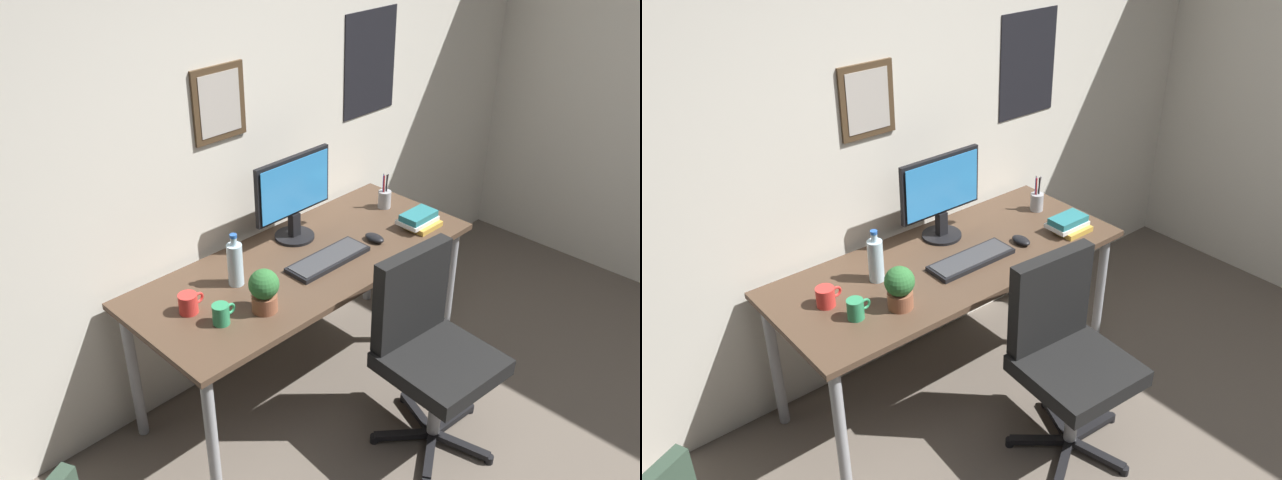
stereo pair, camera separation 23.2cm
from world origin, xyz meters
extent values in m
cube|color=silver|center=(0.00, 2.15, 1.30)|extent=(4.40, 0.08, 2.60)
cube|color=#4C3823|center=(-0.23, 2.11, 1.46)|extent=(0.28, 0.02, 0.34)
cube|color=beige|center=(-0.23, 2.09, 1.46)|extent=(0.22, 0.00, 0.28)
cube|color=black|center=(0.78, 2.11, 1.45)|extent=(0.40, 0.01, 0.56)
cube|color=#4C3828|center=(-0.08, 1.71, 0.74)|extent=(1.73, 0.71, 0.03)
cylinder|color=#9EA0A5|center=(-0.89, 1.42, 0.36)|extent=(0.05, 0.05, 0.72)
cylinder|color=#9EA0A5|center=(0.72, 1.42, 0.36)|extent=(0.05, 0.05, 0.72)
cylinder|color=#9EA0A5|center=(-0.89, 2.01, 0.36)|extent=(0.05, 0.05, 0.72)
cylinder|color=#9EA0A5|center=(0.72, 2.01, 0.36)|extent=(0.05, 0.05, 0.72)
cube|color=black|center=(0.06, 1.00, 0.46)|extent=(0.49, 0.49, 0.08)
cube|color=black|center=(0.08, 1.20, 0.72)|extent=(0.42, 0.10, 0.45)
cylinder|color=#9EA0A5|center=(0.06, 1.00, 0.21)|extent=(0.06, 0.06, 0.42)
cube|color=black|center=(0.20, 0.99, 0.04)|extent=(0.28, 0.06, 0.03)
cylinder|color=black|center=(0.34, 0.98, 0.02)|extent=(0.04, 0.04, 0.04)
cube|color=black|center=(0.11, 1.13, 0.04)|extent=(0.14, 0.27, 0.03)
cylinder|color=black|center=(0.17, 1.26, 0.02)|extent=(0.04, 0.04, 0.04)
cube|color=black|center=(-0.05, 1.09, 0.04)|extent=(0.24, 0.21, 0.03)
cylinder|color=black|center=(-0.15, 1.18, 0.02)|extent=(0.04, 0.04, 0.04)
cube|color=black|center=(-0.06, 0.93, 0.04)|extent=(0.26, 0.18, 0.03)
cube|color=black|center=(0.09, 0.87, 0.04)|extent=(0.10, 0.28, 0.03)
cylinder|color=black|center=(0.13, 0.73, 0.02)|extent=(0.04, 0.04, 0.04)
cylinder|color=black|center=(0.03, 1.91, 0.76)|extent=(0.20, 0.20, 0.01)
cube|color=black|center=(0.03, 1.91, 0.83)|extent=(0.05, 0.04, 0.12)
cube|color=black|center=(0.03, 1.92, 1.04)|extent=(0.46, 0.02, 0.30)
cube|color=#338CD8|center=(0.03, 1.90, 1.04)|extent=(0.43, 0.00, 0.27)
cube|color=black|center=(-0.01, 1.63, 0.76)|extent=(0.43, 0.15, 0.02)
cube|color=#38383A|center=(-0.01, 1.63, 0.78)|extent=(0.41, 0.13, 0.00)
ellipsoid|color=black|center=(0.29, 1.60, 0.77)|extent=(0.06, 0.11, 0.04)
cylinder|color=silver|center=(-0.44, 1.79, 0.85)|extent=(0.07, 0.07, 0.20)
cylinder|color=silver|center=(-0.44, 1.79, 0.97)|extent=(0.03, 0.03, 0.04)
cylinder|color=#2659B2|center=(-0.44, 1.79, 1.00)|extent=(0.03, 0.03, 0.01)
cylinder|color=#2D8C59|center=(-0.67, 1.60, 0.80)|extent=(0.07, 0.07, 0.09)
torus|color=#2D8C59|center=(-0.62, 1.60, 0.80)|extent=(0.05, 0.01, 0.05)
cylinder|color=red|center=(-0.72, 1.76, 0.80)|extent=(0.08, 0.08, 0.09)
torus|color=red|center=(-0.67, 1.76, 0.80)|extent=(0.05, 0.01, 0.05)
cylinder|color=brown|center=(-0.48, 1.54, 0.79)|extent=(0.11, 0.11, 0.07)
sphere|color=#2D6B33|center=(-0.48, 1.54, 0.88)|extent=(0.13, 0.13, 0.13)
ellipsoid|color=#287A38|center=(-0.51, 1.57, 0.88)|extent=(0.07, 0.08, 0.02)
ellipsoid|color=#287A38|center=(-0.45, 1.57, 0.89)|extent=(0.07, 0.08, 0.02)
ellipsoid|color=#287A38|center=(-0.51, 1.51, 0.89)|extent=(0.08, 0.07, 0.02)
cylinder|color=#9EA0A5|center=(0.60, 1.81, 0.80)|extent=(0.07, 0.07, 0.09)
cylinder|color=#263FBF|center=(0.59, 1.82, 0.88)|extent=(0.01, 0.01, 0.13)
cylinder|color=red|center=(0.59, 1.81, 0.88)|extent=(0.01, 0.01, 0.13)
cylinder|color=black|center=(0.61, 1.81, 0.88)|extent=(0.01, 0.01, 0.13)
cylinder|color=#9EA0A5|center=(0.61, 1.81, 0.88)|extent=(0.01, 0.03, 0.14)
cylinder|color=#9EA0A5|center=(0.60, 1.81, 0.88)|extent=(0.01, 0.02, 0.14)
cube|color=gold|center=(0.57, 1.52, 0.77)|extent=(0.17, 0.12, 0.03)
cube|color=silver|center=(0.56, 1.55, 0.79)|extent=(0.20, 0.13, 0.02)
cube|color=#26727A|center=(0.56, 1.54, 0.82)|extent=(0.19, 0.11, 0.03)
camera|label=1|loc=(-1.97, -0.29, 2.43)|focal=38.19mm
camera|label=2|loc=(-1.80, -0.44, 2.43)|focal=38.19mm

